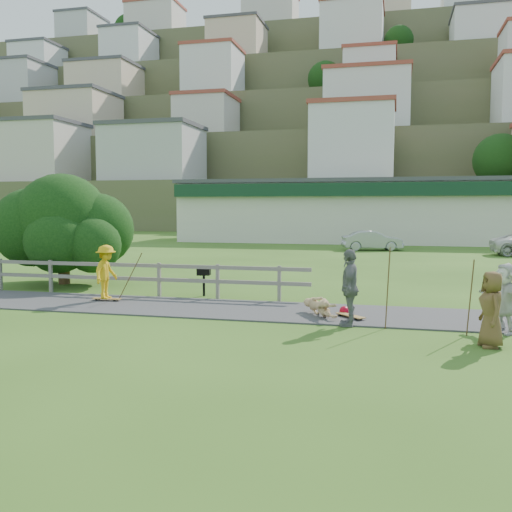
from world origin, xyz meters
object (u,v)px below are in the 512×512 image
(spectator_c, at_px, (491,309))
(spectator_d, at_px, (505,298))
(skater_rider, at_px, (106,275))
(skater_fallen, at_px, (320,307))
(car_silver, at_px, (372,241))
(tree, at_px, (63,242))
(spectator_b, at_px, (350,288))
(bbq, at_px, (204,282))

(spectator_c, height_order, spectator_d, spectator_d)
(skater_rider, xyz_separation_m, skater_fallen, (6.70, -0.85, -0.55))
(skater_fallen, distance_m, car_silver, 23.80)
(tree, bearing_deg, spectator_b, -24.74)
(spectator_c, xyz_separation_m, bbq, (-8.03, 5.02, -0.34))
(spectator_c, height_order, car_silver, spectator_c)
(skater_rider, relative_size, skater_fallen, 1.09)
(skater_fallen, relative_size, spectator_c, 0.95)
(tree, bearing_deg, skater_fallen, -22.18)
(skater_fallen, relative_size, spectator_b, 0.80)
(spectator_d, height_order, tree, tree)
(skater_rider, height_order, bbq, skater_rider)
(car_silver, bearing_deg, skater_rider, 149.05)
(spectator_c, distance_m, car_silver, 26.40)
(spectator_c, distance_m, tree, 15.62)
(skater_rider, height_order, car_silver, skater_rider)
(spectator_c, bearing_deg, skater_rider, -117.78)
(skater_rider, distance_m, bbq, 3.13)
(skater_rider, bearing_deg, tree, 49.46)
(spectator_b, bearing_deg, car_silver, 179.96)
(spectator_b, xyz_separation_m, spectator_c, (3.04, -1.45, -0.15))
(tree, bearing_deg, spectator_c, -24.90)
(spectator_b, distance_m, spectator_d, 3.55)
(skater_fallen, bearing_deg, spectator_c, -64.94)
(spectator_d, xyz_separation_m, car_silver, (-4.01, 24.69, -0.17))
(spectator_d, bearing_deg, bbq, -136.43)
(spectator_d, xyz_separation_m, tree, (-14.67, 5.10, 0.76))
(spectator_c, relative_size, spectator_d, 0.97)
(skater_fallen, xyz_separation_m, spectator_c, (3.87, -2.38, 0.52))
(skater_rider, xyz_separation_m, tree, (-3.58, 3.34, 0.76))
(spectator_b, bearing_deg, skater_rider, -104.41)
(spectator_b, xyz_separation_m, car_silver, (-0.46, 24.72, -0.30))
(spectator_c, xyz_separation_m, car_silver, (-3.49, 26.17, -0.15))
(spectator_c, distance_m, spectator_d, 1.56)
(spectator_c, bearing_deg, bbq, -132.80)
(spectator_d, bearing_deg, spectator_c, -43.12)
(skater_fallen, bearing_deg, bbq, 114.20)
(skater_fallen, bearing_deg, spectator_b, -81.54)
(bbq, bearing_deg, skater_fallen, -40.70)
(skater_fallen, height_order, spectator_d, spectator_d)
(skater_rider, bearing_deg, spectator_c, -104.55)
(skater_fallen, height_order, spectator_c, spectator_c)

